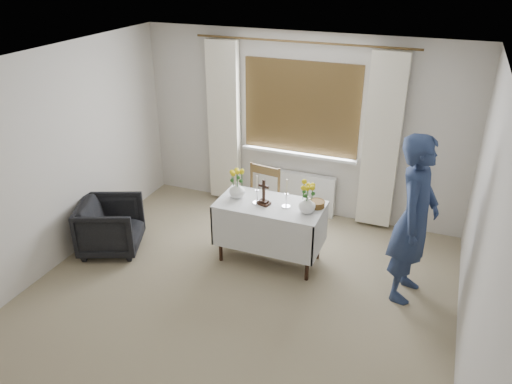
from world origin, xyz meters
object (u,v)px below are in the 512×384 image
at_px(flower_vase_right, 307,204).
at_px(person, 414,219).
at_px(altar_table, 270,232).
at_px(wooden_chair, 257,207).
at_px(wooden_cross, 264,192).
at_px(flower_vase_left, 237,190).
at_px(armchair, 111,226).

bearing_deg(flower_vase_right, person, -1.21).
xyz_separation_m(altar_table, wooden_chair, (-0.29, 0.34, 0.12)).
distance_m(wooden_cross, flower_vase_right, 0.52).
xyz_separation_m(wooden_chair, flower_vase_left, (-0.13, -0.32, 0.36)).
bearing_deg(wooden_chair, flower_vase_left, -104.90).
height_order(wooden_chair, flower_vase_left, wooden_chair).
bearing_deg(wooden_cross, flower_vase_left, -174.98).
height_order(altar_table, flower_vase_right, flower_vase_right).
bearing_deg(flower_vase_left, wooden_cross, -9.46).
distance_m(wooden_cross, flower_vase_left, 0.37).
bearing_deg(wooden_cross, person, 13.56).
relative_size(wooden_chair, person, 0.54).
bearing_deg(person, armchair, 106.14).
height_order(flower_vase_left, flower_vase_right, flower_vase_right).
bearing_deg(wooden_cross, wooden_chair, 135.22).
bearing_deg(wooden_chair, person, -4.60).
xyz_separation_m(wooden_chair, armchair, (-1.62, -0.85, -0.17)).
bearing_deg(altar_table, wooden_chair, 130.70).
bearing_deg(flower_vase_right, armchair, -168.85).
relative_size(armchair, flower_vase_left, 3.67).
bearing_deg(person, wooden_chair, 86.91).
xyz_separation_m(wooden_chair, flower_vase_right, (0.74, -0.38, 0.37)).
distance_m(person, flower_vase_left, 2.03).
bearing_deg(wooden_chair, flower_vase_right, -19.69).
height_order(wooden_cross, flower_vase_left, wooden_cross).
bearing_deg(person, wooden_cross, 98.07).
relative_size(wooden_chair, flower_vase_left, 5.01).
distance_m(wooden_chair, flower_vase_left, 0.50).
bearing_deg(flower_vase_left, altar_table, -2.64).
bearing_deg(altar_table, flower_vase_left, 177.36).
bearing_deg(flower_vase_right, altar_table, 174.67).
relative_size(flower_vase_left, flower_vase_right, 0.99).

